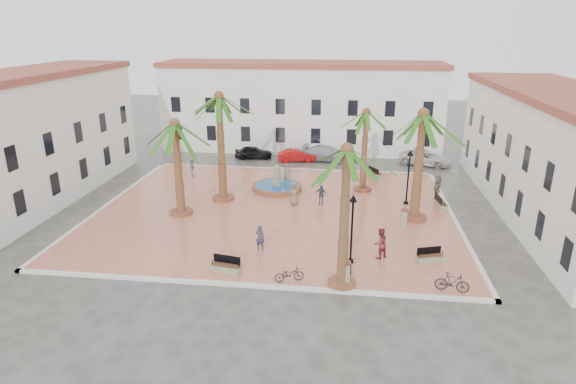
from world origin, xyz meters
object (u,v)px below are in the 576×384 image
Objects in this scene: palm_sw at (175,135)px; palm_s at (346,166)px; car_silver at (328,154)px; car_white at (426,158)px; pedestrian_fountain_a at (294,194)px; bench_se at (430,258)px; palm_nw at (219,108)px; pedestrian_east at (437,187)px; cyclist_b at (380,243)px; bench_e at (440,204)px; bench_s at (226,267)px; car_black at (253,152)px; cyclist_a at (260,237)px; bicycle_b at (452,282)px; bench_ne at (375,174)px; car_red at (297,155)px; lamppost_s at (352,217)px; litter_bin at (348,269)px; bollard_e at (404,217)px; bicycle_a at (289,274)px; palm_ne at (366,121)px; bollard_se at (346,273)px; lamppost_e at (409,168)px; palm_e at (422,127)px; fountain at (277,186)px; bollard_n at (287,173)px; pedestrian_north at (193,167)px; pedestrian_fountain_b at (321,194)px.

palm_s is (11.83, -8.79, 0.74)m from palm_sw.
car_silver is 9.76m from car_white.
bench_se is at bearing -41.88° from pedestrian_fountain_a.
palm_nw reaches higher than pedestrian_east.
pedestrian_fountain_a is at bearing 118.60° from bench_se.
car_white is (5.68, 21.49, -0.39)m from cyclist_b.
palm_sw is 20.19m from bench_e.
bench_s is 18.11m from bench_e.
bench_s is at bearing 178.94° from car_black.
car_black is at bearing -66.50° from cyclist_a.
palm_nw reaches higher than bicycle_b.
cyclist_b is 12.14m from pedestrian_east.
pedestrian_east reaches higher than bench_se.
palm_nw is at bearing -76.54° from cyclist_b.
bench_ne is 0.89× the size of cyclist_b.
car_white is (19.68, 16.13, -5.30)m from palm_sw.
car_red is (-7.69, 4.78, 0.24)m from bench_ne.
litter_bin is (-0.11, -1.41, -2.52)m from lamppost_s.
bicycle_b is (1.58, -8.43, -0.12)m from bollard_e.
bench_s is 11.36m from pedestrian_fountain_a.
palm_s is 26.81m from car_white.
car_white is at bearing 64.43° from bench_se.
bicycle_a is (-7.87, -3.31, 0.19)m from bench_se.
bench_ne is at bearing 82.90° from litter_bin.
palm_ne is 1.79× the size of car_black.
palm_sw is 3.66× the size of pedestrian_east.
palm_nw is at bearing 147.55° from car_red.
bollard_se reaches higher than car_red.
lamppost_e is at bearing -41.09° from palm_ne.
pedestrian_east reaches higher than car_white.
cyclist_b is (-2.78, -6.45, -5.66)m from palm_e.
palm_nw is 14.78m from car_red.
bicycle_b is at bearing 7.60° from bench_s.
cyclist_b is at bearing 25.09° from lamppost_s.
palm_e is at bearing -10.30° from pedestrian_fountain_a.
car_silver is at bearing 114.05° from palm_e.
palm_nw is (-3.88, -2.89, 6.90)m from fountain.
bollard_e is at bearing 62.65° from litter_bin.
palm_e is 4.55× the size of bicycle_b.
bollard_se is (-4.74, -9.87, -5.89)m from palm_e.
bench_se is at bearing 33.21° from palm_s.
palm_s is 1.85× the size of lamppost_s.
bollard_n is 17.55m from bicycle_a.
car_white is at bearing 30.14° from bollard_n.
palm_s is 4.31× the size of pedestrian_north.
fountain reaches higher than bench_se.
bollard_e is at bearing 82.58° from bench_se.
litter_bin is 25.96m from car_black.
palm_e is at bearing 14.79° from bicycle_b.
palm_s is 13.50m from pedestrian_fountain_b.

